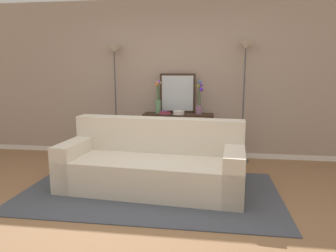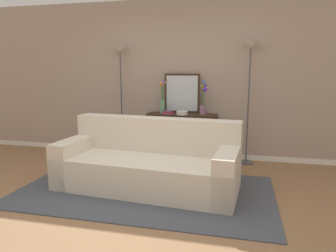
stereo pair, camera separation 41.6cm
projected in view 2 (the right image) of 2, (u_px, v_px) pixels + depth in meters
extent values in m
cube|color=#936B47|center=(134.00, 212.00, 3.38)|extent=(16.00, 16.00, 0.02)
cube|color=white|center=(178.00, 152.00, 5.65)|extent=(12.00, 0.15, 0.09)
cube|color=tan|center=(178.00, 77.00, 5.42)|extent=(12.00, 0.14, 2.61)
cube|color=#474C56|center=(145.00, 191.00, 3.93)|extent=(3.18, 1.78, 0.01)
cube|color=beige|center=(147.00, 173.00, 3.99)|extent=(2.36, 1.13, 0.42)
cube|color=beige|center=(156.00, 134.00, 4.24)|extent=(2.31, 0.44, 0.46)
cube|color=beige|center=(78.00, 159.00, 4.28)|extent=(0.31, 0.97, 0.60)
cube|color=beige|center=(228.00, 174.00, 3.66)|extent=(0.31, 0.97, 0.60)
cube|color=#382619|center=(182.00, 115.00, 5.18)|extent=(1.17, 0.34, 0.03)
cube|color=#382619|center=(182.00, 152.00, 5.29)|extent=(1.08, 0.29, 0.01)
cube|color=#382619|center=(148.00, 138.00, 5.24)|extent=(0.05, 0.05, 0.77)
cube|color=#382619|center=(214.00, 142.00, 4.98)|extent=(0.05, 0.05, 0.77)
cube|color=#382619|center=(153.00, 135.00, 5.52)|extent=(0.05, 0.05, 0.77)
cube|color=#382619|center=(216.00, 138.00, 5.26)|extent=(0.05, 0.05, 0.77)
cylinder|color=#4C4C51|center=(123.00, 154.00, 5.63)|extent=(0.26, 0.26, 0.02)
cylinder|color=#4C4C51|center=(121.00, 104.00, 5.47)|extent=(0.02, 0.02, 1.80)
cone|color=silver|center=(120.00, 49.00, 5.30)|extent=(0.28, 0.28, 0.10)
cylinder|color=#4C4C51|center=(246.00, 162.00, 5.14)|extent=(0.26, 0.26, 0.02)
cylinder|color=#4C4C51|center=(248.00, 106.00, 4.97)|extent=(0.02, 0.02, 1.84)
cone|color=silver|center=(251.00, 44.00, 4.80)|extent=(0.28, 0.28, 0.10)
cube|color=#382619|center=(182.00, 93.00, 5.26)|extent=(0.60, 0.02, 0.66)
cube|color=silver|center=(182.00, 93.00, 5.25)|extent=(0.53, 0.01, 0.59)
cylinder|color=#669E6B|center=(162.00, 107.00, 5.25)|extent=(0.08, 0.08, 0.22)
cylinder|color=#3D7538|center=(162.00, 91.00, 5.19)|extent=(0.04, 0.03, 0.30)
sphere|color=#6E43C8|center=(163.00, 82.00, 5.14)|extent=(0.06, 0.06, 0.06)
cylinder|color=#3D7538|center=(162.00, 91.00, 5.19)|extent=(0.04, 0.01, 0.29)
sphere|color=#DF8D40|center=(162.00, 83.00, 5.15)|extent=(0.06, 0.06, 0.06)
cylinder|color=#3D7538|center=(163.00, 91.00, 5.20)|extent=(0.02, 0.03, 0.29)
sphere|color=gold|center=(164.00, 83.00, 5.18)|extent=(0.05, 0.05, 0.05)
cylinder|color=#3D7538|center=(162.00, 92.00, 5.20)|extent=(0.02, 0.02, 0.25)
sphere|color=#CD8038|center=(161.00, 85.00, 5.17)|extent=(0.05, 0.05, 0.05)
cylinder|color=gray|center=(203.00, 110.00, 5.10)|extent=(0.10, 0.10, 0.14)
cylinder|color=#3D7538|center=(203.00, 96.00, 5.08)|extent=(0.02, 0.01, 0.32)
sphere|color=gold|center=(203.00, 86.00, 5.07)|extent=(0.06, 0.06, 0.06)
cylinder|color=#3D7538|center=(203.00, 94.00, 5.04)|extent=(0.05, 0.02, 0.39)
sphere|color=#466ED5|center=(204.00, 82.00, 4.99)|extent=(0.05, 0.05, 0.05)
cylinder|color=#3D7538|center=(204.00, 98.00, 5.06)|extent=(0.01, 0.03, 0.27)
sphere|color=#6127DC|center=(205.00, 89.00, 5.02)|extent=(0.06, 0.06, 0.06)
cylinder|color=#3D7538|center=(204.00, 95.00, 5.05)|extent=(0.03, 0.04, 0.34)
sphere|color=#6132C5|center=(205.00, 85.00, 5.01)|extent=(0.05, 0.05, 0.05)
cylinder|color=silver|center=(182.00, 113.00, 5.07)|extent=(0.19, 0.19, 0.05)
torus|color=silver|center=(182.00, 111.00, 5.07)|extent=(0.18, 0.18, 0.01)
cube|color=#6B3360|center=(169.00, 114.00, 5.13)|extent=(0.19, 0.17, 0.02)
cube|color=#BC3328|center=(168.00, 113.00, 5.13)|extent=(0.16, 0.15, 0.02)
cube|color=#6B3360|center=(168.00, 112.00, 5.13)|extent=(0.15, 0.15, 0.02)
cube|color=#1E7075|center=(156.00, 155.00, 5.41)|extent=(0.05, 0.14, 0.11)
cube|color=slate|center=(159.00, 156.00, 5.40)|extent=(0.04, 0.14, 0.10)
cube|color=#6B3360|center=(162.00, 155.00, 5.39)|extent=(0.05, 0.14, 0.11)
cube|color=navy|center=(165.00, 155.00, 5.38)|extent=(0.04, 0.14, 0.13)
cube|color=#BC3328|center=(167.00, 156.00, 5.37)|extent=(0.06, 0.15, 0.12)
cube|color=silver|center=(171.00, 156.00, 5.35)|extent=(0.06, 0.16, 0.11)
cube|color=maroon|center=(174.00, 157.00, 5.34)|extent=(0.03, 0.16, 0.10)
cube|color=#236033|center=(176.00, 156.00, 5.33)|extent=(0.04, 0.15, 0.12)
cube|color=#2D2D33|center=(179.00, 157.00, 5.32)|extent=(0.05, 0.18, 0.10)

